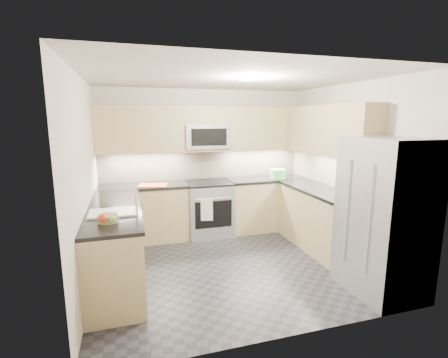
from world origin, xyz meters
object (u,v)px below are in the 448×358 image
utensil_bowl (278,174)px  refrigerator (384,217)px  gas_range (209,209)px  microwave (206,137)px  cutting_board (153,185)px  fruit_basket (108,218)px

utensil_bowl → refrigerator: bearing=-85.9°
gas_range → refrigerator: bearing=-59.1°
microwave → utensil_bowl: 1.46m
refrigerator → cutting_board: refrigerator is taller
microwave → fruit_basket: size_ratio=3.65×
cutting_board → refrigerator: bearing=-44.3°
microwave → refrigerator: bearing=-60.4°
refrigerator → cutting_board: size_ratio=4.05×
microwave → utensil_bowl: (1.28, -0.19, -0.68)m
gas_range → cutting_board: cutting_board is taller
microwave → cutting_board: microwave is taller
gas_range → refrigerator: size_ratio=0.51×
cutting_board → utensil_bowl: bearing=0.7°
microwave → cutting_board: bearing=-167.3°
refrigerator → utensil_bowl: 2.37m
gas_range → microwave: 1.25m
refrigerator → fruit_basket: size_ratio=8.65×
gas_range → cutting_board: (-0.94, -0.09, 0.49)m
microwave → utensil_bowl: size_ratio=2.67×
gas_range → utensil_bowl: bearing=-2.8°
gas_range → fruit_basket: 2.45m
fruit_basket → utensil_bowl: bearing=32.3°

